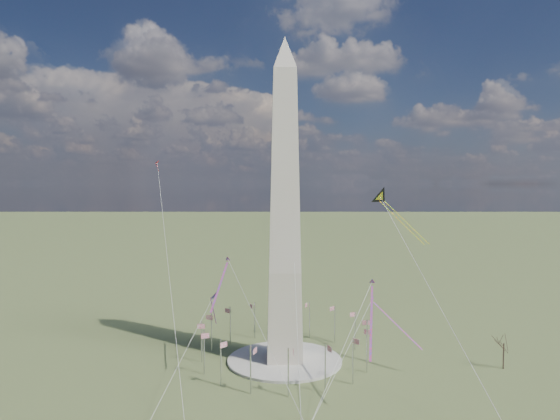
{
  "coord_description": "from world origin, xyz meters",
  "views": [
    {
      "loc": [
        -5.74,
        -154.18,
        55.86
      ],
      "look_at": [
        -1.46,
        0.0,
        47.8
      ],
      "focal_mm": 32.0,
      "sensor_mm": 36.0,
      "label": 1
    }
  ],
  "objects": [
    {
      "name": "kite_delta_black",
      "position": [
        33.91,
        14.39,
        50.57
      ],
      "size": [
        16.71,
        20.72,
        18.05
      ],
      "rotation": [
        0.0,
        0.0,
        3.75
      ],
      "color": "black",
      "rests_on": "ground"
    },
    {
      "name": "kite_streamer_left",
      "position": [
        22.56,
        -22.56,
        22.84
      ],
      "size": [
        6.56,
        23.13,
        16.09
      ],
      "rotation": [
        0.0,
        0.0,
        2.92
      ],
      "color": "#FF2829",
      "rests_on": "ground"
    },
    {
      "name": "plaza",
      "position": [
        0.0,
        0.0,
        0.4
      ],
      "size": [
        36.0,
        36.0,
        0.8
      ],
      "primitive_type": "cylinder",
      "color": "#BAB5AA",
      "rests_on": "ground"
    },
    {
      "name": "flagpole_ring",
      "position": [
        -0.0,
        -0.0,
        7.27
      ],
      "size": [
        54.4,
        54.4,
        13.0
      ],
      "color": "silver",
      "rests_on": "ground"
    },
    {
      "name": "washington_monument",
      "position": [
        0.0,
        0.0,
        47.95
      ],
      "size": [
        15.56,
        15.56,
        100.0
      ],
      "color": "beige",
      "rests_on": "plaza"
    },
    {
      "name": "kite_streamer_mid",
      "position": [
        -19.17,
        -3.77,
        27.4
      ],
      "size": [
        4.71,
        19.1,
        13.2
      ],
      "rotation": [
        0.0,
        0.0,
        2.96
      ],
      "color": "#FF2829",
      "rests_on": "ground"
    },
    {
      "name": "ground",
      "position": [
        0.0,
        0.0,
        0.0
      ],
      "size": [
        2000.0,
        2000.0,
        0.0
      ],
      "primitive_type": "plane",
      "color": "#425128",
      "rests_on": "ground"
    },
    {
      "name": "kite_diamond_purple",
      "position": [
        -23.06,
        7.38,
        18.04
      ],
      "size": [
        2.09,
        3.39,
        10.79
      ],
      "rotation": [
        0.0,
        0.0,
        2.71
      ],
      "color": "navy",
      "rests_on": "ground"
    },
    {
      "name": "kite_small_red",
      "position": [
        -45.54,
        29.61,
        63.33
      ],
      "size": [
        1.36,
        1.98,
        4.16
      ],
      "rotation": [
        0.0,
        0.0,
        2.46
      ],
      "color": "red",
      "rests_on": "ground"
    },
    {
      "name": "kite_streamer_right",
      "position": [
        32.2,
        -3.92,
        14.87
      ],
      "size": [
        13.05,
        14.68,
        12.71
      ],
      "rotation": [
        0.0,
        0.0,
        3.86
      ],
      "color": "#FF2829",
      "rests_on": "ground"
    },
    {
      "name": "tree_near",
      "position": [
        65.93,
        -8.1,
        8.33
      ],
      "size": [
        6.68,
        6.68,
        11.69
      ],
      "color": "#48382B",
      "rests_on": "ground"
    },
    {
      "name": "kite_small_white",
      "position": [
        3.76,
        46.51,
        67.21
      ],
      "size": [
        1.36,
        1.93,
        4.01
      ],
      "rotation": [
        0.0,
        0.0,
        2.37
      ],
      "color": "white",
      "rests_on": "ground"
    }
  ]
}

